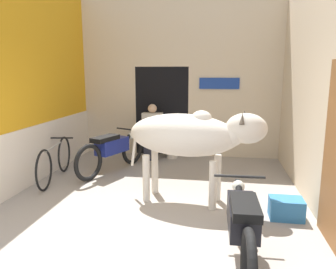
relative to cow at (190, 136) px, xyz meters
name	(u,v)px	position (x,y,z in m)	size (l,w,h in m)	color
ground_plane	(118,269)	(-0.54, -1.88, -1.03)	(30.00, 30.00, 0.00)	#9E9389
wall_left_shopfront	(24,83)	(-2.91, 0.45, 0.73)	(0.25, 4.68, 3.64)	orange
wall_back_with_doorway	(174,90)	(-0.69, 3.06, 0.49)	(4.57, 0.93, 3.64)	beige
wall_right_with_door	(318,83)	(1.83, 0.41, 0.77)	(0.22, 4.68, 3.64)	beige
cow	(190,136)	(0.00, 0.00, 0.00)	(2.10, 0.93, 1.43)	beige
motorcycle_near	(242,222)	(0.69, -1.56, -0.58)	(0.58, 1.97, 0.79)	black
motorcycle_far	(112,149)	(-1.66, 1.26, -0.57)	(0.87, 1.89, 0.79)	black
bicycle	(55,161)	(-2.53, 0.61, -0.67)	(0.45, 1.75, 0.71)	black
shopkeeper_seated	(152,131)	(-1.08, 2.33, -0.37)	(0.45, 0.33, 1.25)	#282833
plastic_stool	(172,147)	(-0.66, 2.52, -0.78)	(0.37, 0.37, 0.47)	beige
crate	(286,208)	(1.35, -0.38, -0.89)	(0.44, 0.32, 0.28)	teal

